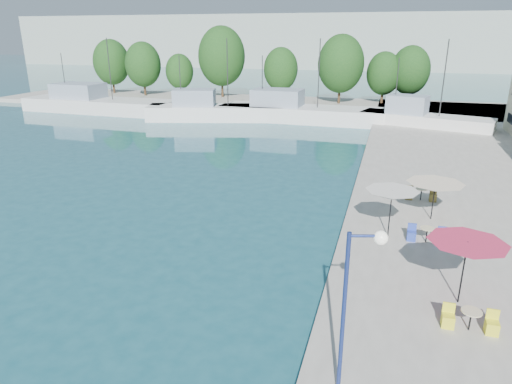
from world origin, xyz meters
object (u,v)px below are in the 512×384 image
(trawler_04, at_px, (422,121))
(street_lamp, at_px, (358,285))
(umbrella_white, at_px, (392,195))
(umbrella_pink, at_px, (467,248))
(umbrella_cream, at_px, (435,187))
(trawler_02, at_px, (211,111))
(trawler_01, at_px, (96,104))
(trawler_03, at_px, (297,112))

(trawler_04, xyz_separation_m, street_lamp, (-3.74, -43.06, 3.02))
(umbrella_white, bearing_deg, umbrella_pink, -63.34)
(umbrella_cream, distance_m, street_lamp, 14.81)
(trawler_02, xyz_separation_m, umbrella_white, (22.12, -31.42, 1.76))
(trawler_01, bearing_deg, umbrella_white, -37.75)
(trawler_03, distance_m, street_lamp, 46.41)
(trawler_01, distance_m, umbrella_white, 51.65)
(trawler_04, relative_size, street_lamp, 2.89)
(trawler_01, distance_m, trawler_02, 17.80)
(umbrella_white, height_order, street_lamp, street_lamp)
(trawler_01, bearing_deg, umbrella_cream, -33.49)
(umbrella_cream, relative_size, street_lamp, 0.61)
(trawler_01, xyz_separation_m, trawler_04, (42.79, -1.02, 0.00))
(umbrella_white, bearing_deg, trawler_03, 109.08)
(trawler_04, bearing_deg, umbrella_cream, -75.94)
(trawler_02, height_order, trawler_03, same)
(street_lamp, bearing_deg, trawler_03, 87.30)
(trawler_02, height_order, street_lamp, trawler_02)
(trawler_01, xyz_separation_m, umbrella_pink, (42.58, -38.20, 1.81))
(trawler_02, xyz_separation_m, street_lamp, (21.30, -42.71, 3.02))
(trawler_03, xyz_separation_m, street_lamp, (10.84, -45.02, 3.02))
(umbrella_pink, bearing_deg, trawler_01, 138.11)
(trawler_04, height_order, street_lamp, trawler_04)
(umbrella_pink, relative_size, umbrella_white, 1.10)
(trawler_01, bearing_deg, umbrella_pink, -40.20)
(trawler_02, xyz_separation_m, umbrella_pink, (24.84, -36.82, 1.81))
(umbrella_cream, bearing_deg, trawler_02, 130.71)
(umbrella_white, bearing_deg, trawler_04, 84.75)
(trawler_01, relative_size, trawler_04, 1.51)
(trawler_04, height_order, umbrella_pink, trawler_04)
(trawler_04, height_order, umbrella_white, trawler_04)
(trawler_04, relative_size, umbrella_white, 5.55)
(trawler_02, xyz_separation_m, trawler_03, (10.46, 2.31, -0.00))
(trawler_01, relative_size, umbrella_white, 8.37)
(trawler_03, bearing_deg, trawler_02, -166.32)
(trawler_02, bearing_deg, trawler_01, 160.24)
(trawler_02, bearing_deg, trawler_04, -14.52)
(umbrella_pink, distance_m, umbrella_cream, 8.53)
(umbrella_white, bearing_deg, street_lamp, -94.16)
(trawler_04, distance_m, umbrella_white, 31.95)
(trawler_02, relative_size, trawler_03, 0.85)
(trawler_03, relative_size, umbrella_cream, 6.63)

